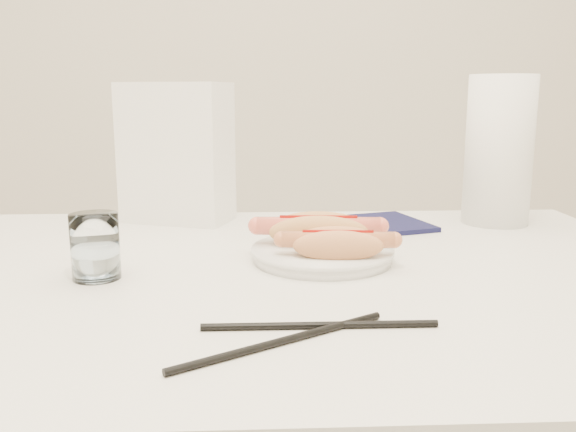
{
  "coord_description": "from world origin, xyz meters",
  "views": [
    {
      "loc": [
        -0.0,
        -0.79,
        0.99
      ],
      "look_at": [
        0.04,
        0.02,
        0.82
      ],
      "focal_mm": 37.89,
      "sensor_mm": 36.0,
      "label": 1
    }
  ],
  "objects_px": {
    "plate": "(322,256)",
    "napkin_box": "(177,153)",
    "water_glass": "(95,246)",
    "table": "(262,311)",
    "hotdog_left": "(318,231)",
    "paper_towel_roll": "(499,150)",
    "hotdog_right": "(338,244)"
  },
  "relations": [
    {
      "from": "plate",
      "to": "hotdog_right",
      "type": "bearing_deg",
      "value": -70.37
    },
    {
      "from": "plate",
      "to": "hotdog_right",
      "type": "relative_size",
      "value": 1.28
    },
    {
      "from": "napkin_box",
      "to": "table",
      "type": "bearing_deg",
      "value": -46.02
    },
    {
      "from": "hotdog_left",
      "to": "hotdog_right",
      "type": "relative_size",
      "value": 1.17
    },
    {
      "from": "napkin_box",
      "to": "paper_towel_roll",
      "type": "height_order",
      "value": "paper_towel_roll"
    },
    {
      "from": "table",
      "to": "napkin_box",
      "type": "distance_m",
      "value": 0.41
    },
    {
      "from": "hotdog_right",
      "to": "napkin_box",
      "type": "bearing_deg",
      "value": 131.62
    },
    {
      "from": "table",
      "to": "napkin_box",
      "type": "height_order",
      "value": "napkin_box"
    },
    {
      "from": "table",
      "to": "napkin_box",
      "type": "xyz_separation_m",
      "value": [
        -0.15,
        0.33,
        0.19
      ]
    },
    {
      "from": "water_glass",
      "to": "napkin_box",
      "type": "distance_m",
      "value": 0.37
    },
    {
      "from": "napkin_box",
      "to": "water_glass",
      "type": "bearing_deg",
      "value": -80.54
    },
    {
      "from": "water_glass",
      "to": "paper_towel_roll",
      "type": "bearing_deg",
      "value": 25.82
    },
    {
      "from": "hotdog_right",
      "to": "napkin_box",
      "type": "height_order",
      "value": "napkin_box"
    },
    {
      "from": "hotdog_right",
      "to": "paper_towel_roll",
      "type": "height_order",
      "value": "paper_towel_roll"
    },
    {
      "from": "hotdog_left",
      "to": "hotdog_right",
      "type": "distance_m",
      "value": 0.07
    },
    {
      "from": "hotdog_left",
      "to": "hotdog_right",
      "type": "height_order",
      "value": "hotdog_left"
    },
    {
      "from": "table",
      "to": "plate",
      "type": "relative_size",
      "value": 6.15
    },
    {
      "from": "hotdog_right",
      "to": "water_glass",
      "type": "relative_size",
      "value": 1.79
    },
    {
      "from": "water_glass",
      "to": "paper_towel_roll",
      "type": "height_order",
      "value": "paper_towel_roll"
    },
    {
      "from": "paper_towel_roll",
      "to": "water_glass",
      "type": "bearing_deg",
      "value": -154.18
    },
    {
      "from": "water_glass",
      "to": "table",
      "type": "bearing_deg",
      "value": 8.25
    },
    {
      "from": "table",
      "to": "plate",
      "type": "xyz_separation_m",
      "value": [
        0.09,
        0.04,
        0.07
      ]
    },
    {
      "from": "paper_towel_roll",
      "to": "hotdog_left",
      "type": "bearing_deg",
      "value": -147.5
    },
    {
      "from": "table",
      "to": "paper_towel_roll",
      "type": "xyz_separation_m",
      "value": [
        0.43,
        0.28,
        0.19
      ]
    },
    {
      "from": "hotdog_left",
      "to": "paper_towel_roll",
      "type": "xyz_separation_m",
      "value": [
        0.35,
        0.22,
        0.09
      ]
    },
    {
      "from": "plate",
      "to": "napkin_box",
      "type": "relative_size",
      "value": 0.77
    },
    {
      "from": "table",
      "to": "hotdog_left",
      "type": "bearing_deg",
      "value": 35.44
    },
    {
      "from": "plate",
      "to": "napkin_box",
      "type": "bearing_deg",
      "value": 129.67
    },
    {
      "from": "water_glass",
      "to": "hotdog_right",
      "type": "bearing_deg",
      "value": 4.37
    },
    {
      "from": "table",
      "to": "water_glass",
      "type": "xyz_separation_m",
      "value": [
        -0.21,
        -0.03,
        0.1
      ]
    },
    {
      "from": "plate",
      "to": "paper_towel_roll",
      "type": "distance_m",
      "value": 0.44
    },
    {
      "from": "napkin_box",
      "to": "hotdog_right",
      "type": "bearing_deg",
      "value": -33.65
    }
  ]
}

